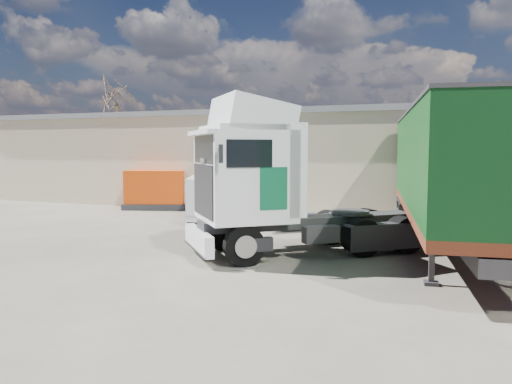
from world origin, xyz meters
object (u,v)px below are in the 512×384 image
(box_trailer, at_px, (452,166))
(panel_van, at_px, (212,197))
(bare_tree, at_px, (116,90))
(orange_skip, at_px, (157,192))
(tractor_unit, at_px, (273,189))

(box_trailer, relative_size, panel_van, 2.62)
(bare_tree, distance_m, orange_skip, 15.91)
(tractor_unit, xyz_separation_m, orange_skip, (-9.85, 9.06, -1.12))
(bare_tree, distance_m, tractor_unit, 28.27)
(box_trailer, bearing_deg, panel_van, 152.76)
(tractor_unit, xyz_separation_m, box_trailer, (5.12, 2.55, 0.71))
(bare_tree, bearing_deg, tractor_unit, -44.14)
(box_trailer, xyz_separation_m, orange_skip, (-14.96, 6.51, -1.82))
(bare_tree, height_order, panel_van, bare_tree)
(bare_tree, bearing_deg, orange_skip, -45.57)
(tractor_unit, bearing_deg, box_trailer, 76.95)
(box_trailer, bearing_deg, bare_tree, 138.68)
(bare_tree, height_order, box_trailer, bare_tree)
(bare_tree, bearing_deg, box_trailer, -33.80)
(box_trailer, height_order, orange_skip, box_trailer)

